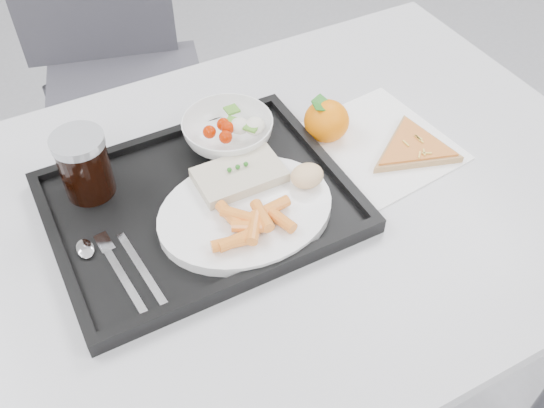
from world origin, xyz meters
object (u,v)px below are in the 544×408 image
at_px(salad_bowl, 228,132).
at_px(chair, 112,54).
at_px(cola_glass, 84,164).
at_px(tray, 200,204).
at_px(dinner_plate, 246,212).
at_px(pizza_slice, 414,148).
at_px(tangerine, 327,121).
at_px(table, 261,230).

bearing_deg(salad_bowl, chair, 91.93).
bearing_deg(cola_glass, tray, -36.11).
bearing_deg(chair, cola_glass, -106.68).
bearing_deg(dinner_plate, pizza_slice, 1.80).
bearing_deg(salad_bowl, pizza_slice, -29.57).
relative_size(chair, salad_bowl, 6.11).
bearing_deg(tray, pizza_slice, -7.70).
bearing_deg(pizza_slice, tangerine, 136.14).
xyz_separation_m(table, cola_glass, (-0.23, 0.14, 0.14)).
bearing_deg(dinner_plate, tangerine, 28.65).
height_order(tray, cola_glass, cola_glass).
relative_size(cola_glass, tangerine, 1.34).
xyz_separation_m(salad_bowl, pizza_slice, (0.27, -0.16, -0.03)).
height_order(dinner_plate, tangerine, tangerine).
bearing_deg(dinner_plate, table, 35.28).
distance_m(tray, cola_glass, 0.18).
xyz_separation_m(chair, tray, (-0.07, -0.82, 0.22)).
relative_size(chair, tangerine, 11.56).
xyz_separation_m(chair, pizza_slice, (0.30, -0.87, 0.22)).
bearing_deg(table, tray, 159.37).
bearing_deg(salad_bowl, tangerine, -16.83).
height_order(dinner_plate, cola_glass, cola_glass).
distance_m(chair, salad_bowl, 0.76).
bearing_deg(cola_glass, table, -30.67).
bearing_deg(tangerine, tray, -168.03).
xyz_separation_m(tray, dinner_plate, (0.05, -0.06, 0.02)).
xyz_separation_m(tray, cola_glass, (-0.14, 0.10, 0.06)).
height_order(tangerine, pizza_slice, tangerine).
height_order(tray, dinner_plate, dinner_plate).
bearing_deg(tray, dinner_plate, -50.56).
height_order(dinner_plate, pizza_slice, dinner_plate).
height_order(table, chair, chair).
bearing_deg(salad_bowl, tray, -133.10).
distance_m(salad_bowl, tangerine, 0.17).
bearing_deg(tangerine, dinner_plate, -151.35).
xyz_separation_m(table, chair, (-0.01, 0.85, -0.15)).
relative_size(tray, cola_glass, 4.17).
height_order(tray, pizza_slice, tray).
xyz_separation_m(table, tray, (-0.09, 0.03, 0.08)).
bearing_deg(tangerine, salad_bowl, 163.17).
bearing_deg(dinner_plate, salad_bowl, 73.65).
distance_m(table, chair, 0.86).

